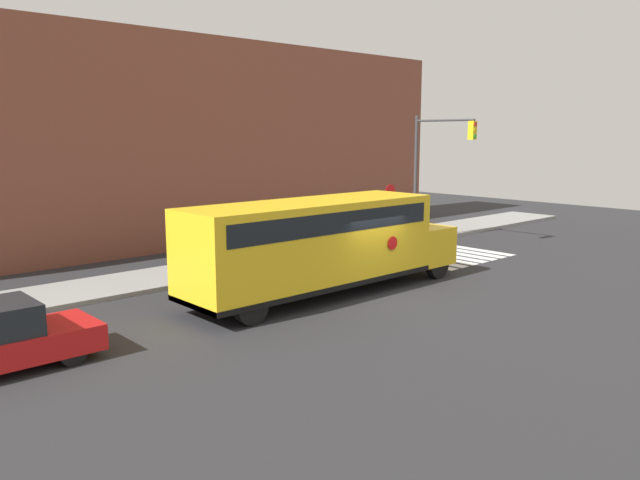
{
  "coord_description": "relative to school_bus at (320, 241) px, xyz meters",
  "views": [
    {
      "loc": [
        -14.54,
        -13.34,
        5.15
      ],
      "look_at": [
        -0.89,
        1.6,
        1.69
      ],
      "focal_mm": 35.0,
      "sensor_mm": 36.0,
      "label": 1
    }
  ],
  "objects": [
    {
      "name": "ground_plane",
      "position": [
        1.34,
        -1.1,
        -1.77
      ],
      "size": [
        60.0,
        60.0,
        0.0
      ],
      "primitive_type": "plane",
      "color": "#28282B"
    },
    {
      "name": "sidewalk_strip",
      "position": [
        1.34,
        5.4,
        -1.7
      ],
      "size": [
        44.0,
        3.0,
        0.15
      ],
      "color": "gray",
      "rests_on": "ground"
    },
    {
      "name": "building_backdrop",
      "position": [
        1.34,
        11.9,
        2.97
      ],
      "size": [
        32.0,
        4.0,
        9.48
      ],
      "color": "brown",
      "rests_on": "ground"
    },
    {
      "name": "crosswalk_stripes",
      "position": [
        8.49,
        0.9,
        -1.77
      ],
      "size": [
        4.7,
        3.2,
        0.01
      ],
      "color": "white",
      "rests_on": "ground"
    },
    {
      "name": "school_bus",
      "position": [
        0.0,
        0.0,
        0.0
      ],
      "size": [
        10.38,
        2.57,
        3.08
      ],
      "color": "yellow",
      "rests_on": "ground"
    },
    {
      "name": "stop_sign",
      "position": [
        8.6,
        4.63,
        0.1
      ],
      "size": [
        0.68,
        0.1,
        2.84
      ],
      "color": "#38383A",
      "rests_on": "ground"
    },
    {
      "name": "traffic_light",
      "position": [
        10.15,
        3.4,
        2.17
      ],
      "size": [
        0.28,
        3.31,
        6.0
      ],
      "color": "#38383A",
      "rests_on": "ground"
    }
  ]
}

